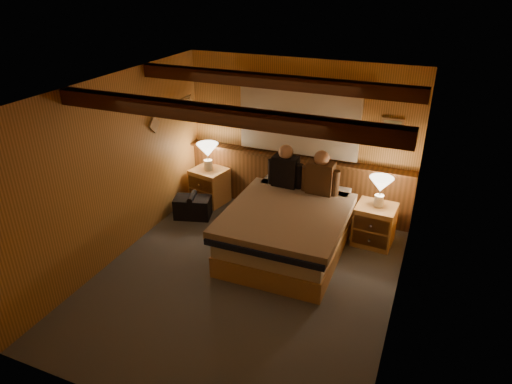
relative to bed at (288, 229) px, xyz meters
The scene contains 19 objects.
floor 0.93m from the bed, 109.43° to the right, with size 4.20×4.20×0.00m, color slate.
ceiling 2.23m from the bed, 109.43° to the right, with size 4.20×4.20×0.00m, color tan.
wall_back 1.57m from the bed, 102.63° to the left, with size 3.60×3.60×0.00m, color #DD9D4F.
wall_left 2.40m from the bed, 158.66° to the right, with size 4.20×4.20×0.00m, color #DD9D4F.
wall_right 1.92m from the bed, 28.34° to the right, with size 4.20×4.20×0.00m, color #DD9D4F.
wall_front 3.05m from the bed, 95.63° to the right, with size 3.60×3.60×0.00m, color #DD9D4F.
wainscot 1.26m from the bed, 103.27° to the left, with size 3.60×0.23×0.94m.
curtain_window 1.71m from the bed, 103.33° to the left, with size 2.18×0.09×1.11m.
ceiling_beams 2.09m from the bed, 113.37° to the right, with size 3.60×1.65×0.16m.
coat_rail 2.52m from the bed, 159.25° to the left, with size 0.05×0.55×0.24m.
framed_print 2.04m from the bed, 49.90° to the left, with size 0.30×0.04×0.25m.
bed is the anchor object (origin of this frame).
nightstand_left 1.92m from the bed, 151.44° to the left, with size 0.61×0.57×0.58m.
nightstand_right 1.25m from the bed, 32.51° to the left, with size 0.56×0.51×0.59m.
lamp_left 1.99m from the bed, 151.68° to the left, with size 0.35×0.35×0.45m.
lamp_right 1.38m from the bed, 32.96° to the left, with size 0.33×0.33×0.43m.
person_left 0.92m from the bed, 113.28° to the left, with size 0.54×0.22×0.65m.
person_right 0.88m from the bed, 67.92° to the left, with size 0.54×0.22×0.66m.
duffel_bag 1.74m from the bed, 168.26° to the left, with size 0.62×0.47×0.40m.
Camera 1 is at (1.94, -4.28, 3.53)m, focal length 32.00 mm.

